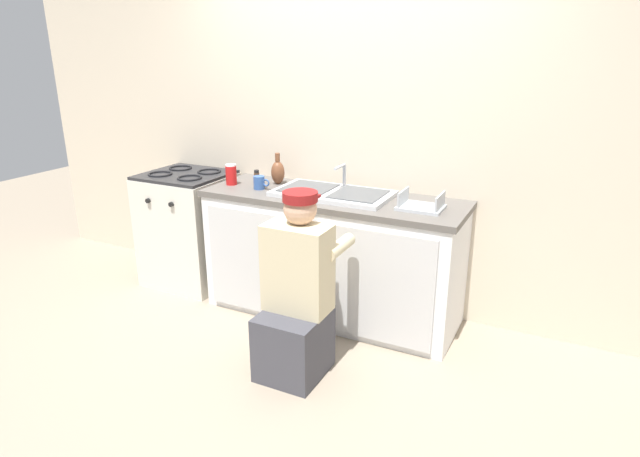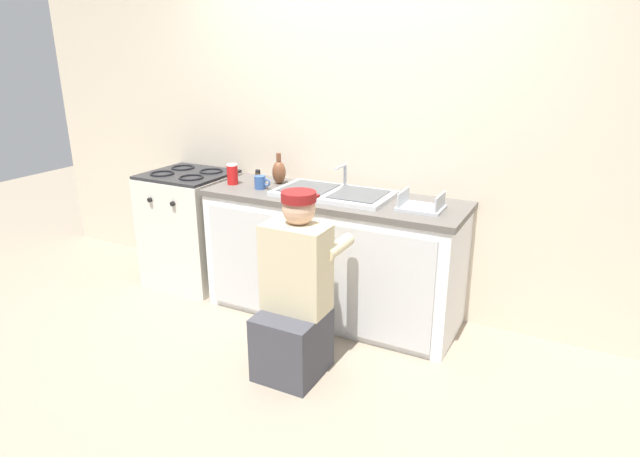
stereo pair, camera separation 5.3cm
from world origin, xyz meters
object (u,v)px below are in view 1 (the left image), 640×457
Objects in this scene: plumber_person at (296,301)px; soda_cup_red at (231,175)px; spice_bottle_pepper at (257,177)px; vase_decorative at (278,172)px; stove_range at (190,228)px; sink_double_basin at (333,193)px; dish_rack_tray at (421,205)px; coffee_mug at (260,183)px.

soda_cup_red is (-0.93, 0.71, 0.51)m from plumber_person.
spice_bottle_pepper is 0.46× the size of vase_decorative.
stove_range is at bearing 151.62° from plumber_person.
dish_rack_tray is (0.63, -0.05, 0.01)m from sink_double_basin.
soda_cup_red is 1.21× the size of coffee_mug.
spice_bottle_pepper is 0.16m from vase_decorative.
coffee_mug reaches higher than stove_range.
plumber_person is at bearing -28.38° from stove_range.
spice_bottle_pepper is (-0.77, 0.81, 0.48)m from plumber_person.
dish_rack_tray is at bearing -8.15° from vase_decorative.
sink_double_basin is 0.72× the size of plumber_person.
dish_rack_tray is at bearing 0.43° from soda_cup_red.
vase_decorative reaches higher than stove_range.
plumber_person is 1.21m from vase_decorative.
plumber_person is 1.22m from spice_bottle_pepper.
vase_decorative is 0.20m from coffee_mug.
plumber_person is 10.52× the size of spice_bottle_pepper.
vase_decorative is (-0.63, 0.88, 0.52)m from plumber_person.
vase_decorative is (0.78, 0.12, 0.52)m from stove_range.
coffee_mug is at bearing -171.97° from sink_double_basin.
soda_cup_red reaches higher than spice_bottle_pepper.
plumber_person is 1.28m from soda_cup_red.
plumber_person is (0.13, -0.77, -0.45)m from sink_double_basin.
stove_range is at bearing -175.87° from spice_bottle_pepper.
sink_double_basin is 0.81m from soda_cup_red.
stove_range is at bearing 178.70° from dish_rack_tray.
soda_cup_red is at bearing 175.50° from coffee_mug.
dish_rack_tray is (1.92, -0.04, 0.46)m from stove_range.
coffee_mug is at bearing -178.49° from dish_rack_tray.
coffee_mug is at bearing 134.28° from plumber_person.
vase_decorative reaches higher than soda_cup_red.
dish_rack_tray is at bearing 54.87° from plumber_person.
spice_bottle_pepper is 0.83× the size of coffee_mug.
vase_decorative is at bearing 171.85° from dish_rack_tray.
dish_rack_tray is (1.28, -0.09, -0.03)m from spice_bottle_pepper.
plumber_person is 0.99m from dish_rack_tray.
coffee_mug is (0.10, -0.12, -0.00)m from spice_bottle_pepper.
spice_bottle_pepper is at bearing 129.90° from coffee_mug.
dish_rack_tray reaches higher than stove_range.
sink_double_basin is at bearing -13.02° from vase_decorative.
sink_double_basin reaches higher than stove_range.
sink_double_basin is 2.86× the size of dish_rack_tray.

